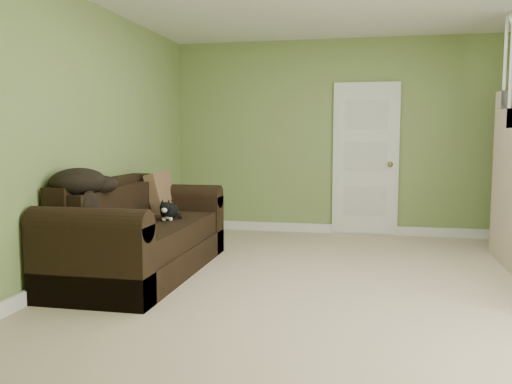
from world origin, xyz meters
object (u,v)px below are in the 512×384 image
at_px(sofa, 138,238).
at_px(banana, 139,231).
at_px(cat, 169,211).
at_px(side_table, 158,222).

xyz_separation_m(sofa, banana, (0.26, -0.55, 0.17)).
height_order(cat, banana, cat).
xyz_separation_m(side_table, cat, (0.45, -0.82, 0.26)).
xyz_separation_m(side_table, banana, (0.50, -1.63, 0.20)).
distance_m(side_table, cat, 0.97).
height_order(sofa, side_table, sofa).
height_order(sofa, banana, sofa).
bearing_deg(side_table, banana, -72.97).
relative_size(sofa, banana, 11.38).
bearing_deg(side_table, sofa, -77.45).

